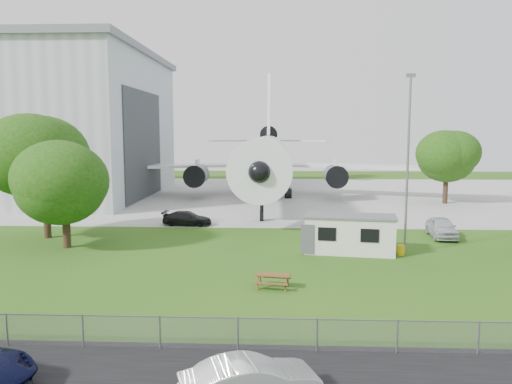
{
  "coord_description": "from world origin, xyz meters",
  "views": [
    {
      "loc": [
        -0.51,
        -27.64,
        8.27
      ],
      "look_at": [
        -2.08,
        8.0,
        4.0
      ],
      "focal_mm": 35.0,
      "sensor_mm": 36.0,
      "label": 1
    }
  ],
  "objects_px": {
    "airliner": "(266,156)",
    "site_cabin": "(350,234)",
    "car_centre_sedan": "(251,383)",
    "picnic_west": "(273,288)"
  },
  "relations": [
    {
      "from": "airliner",
      "to": "site_cabin",
      "type": "height_order",
      "value": "airliner"
    },
    {
      "from": "airliner",
      "to": "car_centre_sedan",
      "type": "distance_m",
      "value": 49.39
    },
    {
      "from": "airliner",
      "to": "picnic_west",
      "type": "bearing_deg",
      "value": -88.09
    },
    {
      "from": "picnic_west",
      "to": "airliner",
      "type": "bearing_deg",
      "value": 101.6
    },
    {
      "from": "picnic_west",
      "to": "car_centre_sedan",
      "type": "distance_m",
      "value": 11.59
    },
    {
      "from": "site_cabin",
      "to": "picnic_west",
      "type": "height_order",
      "value": "site_cabin"
    },
    {
      "from": "site_cabin",
      "to": "picnic_west",
      "type": "xyz_separation_m",
      "value": [
        -5.23,
        -8.17,
        -1.31
      ]
    },
    {
      "from": "airliner",
      "to": "car_centre_sedan",
      "type": "xyz_separation_m",
      "value": [
        0.71,
        -49.18,
        -4.56
      ]
    },
    {
      "from": "site_cabin",
      "to": "airliner",
      "type": "bearing_deg",
      "value": 102.41
    },
    {
      "from": "airliner",
      "to": "picnic_west",
      "type": "relative_size",
      "value": 26.52
    }
  ]
}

